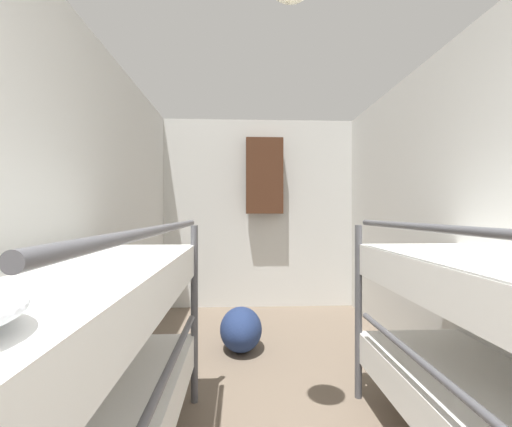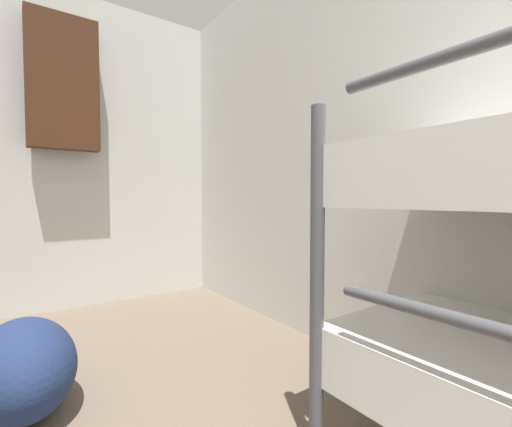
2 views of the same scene
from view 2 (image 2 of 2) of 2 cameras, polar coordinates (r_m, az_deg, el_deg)
name	(u,v)px [view 2 (image 2 of 2)]	position (r m, az deg, el deg)	size (l,w,h in m)	color
wall_right	(472,108)	(1.58, 32.29, 14.64)	(0.06, 4.56, 2.29)	silver
wall_back	(52,151)	(2.87, -30.81, 8.99)	(2.43, 0.06, 2.29)	silver
duffel_bag	(24,368)	(1.63, -34.24, -20.52)	(0.35, 0.50, 0.35)	navy
hanging_coat	(63,83)	(2.82, -29.47, 18.41)	(0.44, 0.12, 0.90)	#472819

